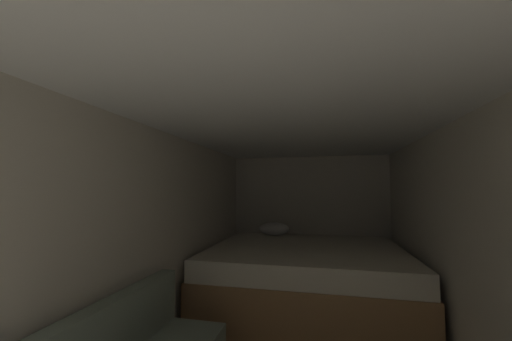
# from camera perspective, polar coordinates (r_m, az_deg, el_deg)

# --- Properties ---
(wall_back) EXTENTS (2.49, 0.05, 1.97)m
(wall_back) POSITION_cam_1_polar(r_m,az_deg,el_deg) (4.71, 10.37, -9.36)
(wall_back) COLOR beige
(wall_back) RESTS_ON ground
(wall_left) EXTENTS (0.05, 4.82, 1.97)m
(wall_left) POSITION_cam_1_polar(r_m,az_deg,el_deg) (2.70, -19.81, -13.39)
(wall_left) COLOR beige
(wall_left) RESTS_ON ground
(wall_right) EXTENTS (0.05, 4.82, 1.97)m
(wall_right) POSITION_cam_1_polar(r_m,az_deg,el_deg) (2.51, 37.62, -13.56)
(wall_right) COLOR beige
(wall_right) RESTS_ON ground
(ceiling_slab) EXTENTS (2.49, 4.82, 0.05)m
(ceiling_slab) POSITION_cam_1_polar(r_m,az_deg,el_deg) (2.32, 7.54, 9.99)
(ceiling_slab) COLOR white
(ceiling_slab) RESTS_ON wall_left
(bed) EXTENTS (2.27, 1.97, 0.95)m
(bed) POSITION_cam_1_polar(r_m,az_deg,el_deg) (3.79, 9.72, -20.09)
(bed) COLOR #9E7247
(bed) RESTS_ON ground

